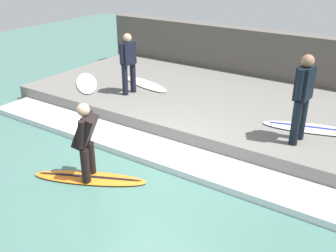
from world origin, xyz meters
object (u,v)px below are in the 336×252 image
at_px(surfboard_waiting_far, 313,128).
at_px(surfboard_spare, 86,83).
at_px(surfboard_riding, 90,178).
at_px(surfer_waiting_far, 303,94).
at_px(surfer_waiting_near, 128,61).
at_px(surfer_riding, 86,138).
at_px(surfboard_waiting_near, 146,84).

height_order(surfboard_waiting_far, surfboard_spare, surfboard_waiting_far).
xyz_separation_m(surfboard_riding, surfer_waiting_far, (2.79, -2.83, 1.33)).
xyz_separation_m(surfboard_riding, surfer_waiting_near, (3.15, 1.59, 1.23)).
relative_size(surfer_waiting_near, surfboard_spare, 0.87).
relative_size(surfboard_riding, surfer_riding, 1.47).
bearing_deg(surfboard_waiting_far, surfboard_waiting_near, 84.97).
xyz_separation_m(surfboard_waiting_near, surfboard_waiting_far, (-0.41, -4.60, 0.00)).
distance_m(surfboard_waiting_far, surfboard_spare, 6.04).
height_order(surfer_waiting_far, surfboard_waiting_far, surfer_waiting_far).
distance_m(surfboard_riding, surfer_waiting_near, 3.73).
xyz_separation_m(surfer_riding, surfboard_waiting_near, (3.91, 1.64, -0.41)).
bearing_deg(surfer_waiting_near, surfboard_spare, 92.18).
xyz_separation_m(surfboard_waiting_near, surfboard_spare, (-0.82, 1.43, 0.00)).
bearing_deg(surfer_waiting_near, surfboard_waiting_far, -85.49).
bearing_deg(surfboard_spare, surfboard_riding, -135.17).
xyz_separation_m(surfboard_waiting_far, surfboard_spare, (-0.42, 6.03, -0.00)).
xyz_separation_m(surfer_riding, surfer_waiting_near, (3.15, 1.59, 0.42)).
bearing_deg(surfboard_waiting_near, surfer_waiting_near, -176.28).
height_order(surfer_riding, surfboard_waiting_near, surfer_riding).
bearing_deg(surfer_waiting_near, surfboard_waiting_near, 3.72).
bearing_deg(surfer_waiting_near, surfboard_riding, -153.15).
distance_m(surfboard_waiting_near, surfboard_waiting_far, 4.62).
bearing_deg(surfboard_spare, surfboard_waiting_near, -60.15).
xyz_separation_m(surfer_waiting_far, surfboard_waiting_far, (0.72, -0.13, -0.93)).
relative_size(surfboard_waiting_near, surfer_waiting_far, 1.05).
bearing_deg(surfboard_riding, surfer_riding, 116.57).
relative_size(surfer_waiting_near, surfboard_waiting_near, 0.86).
height_order(surfboard_waiting_near, surfboard_waiting_far, surfboard_waiting_far).
bearing_deg(surfboard_waiting_near, surfboard_spare, 119.85).
bearing_deg(surfboard_waiting_far, surfer_waiting_near, 94.51).
relative_size(surfboard_waiting_near, surfboard_waiting_far, 0.86).
bearing_deg(surfer_waiting_far, surfer_waiting_near, 85.38).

